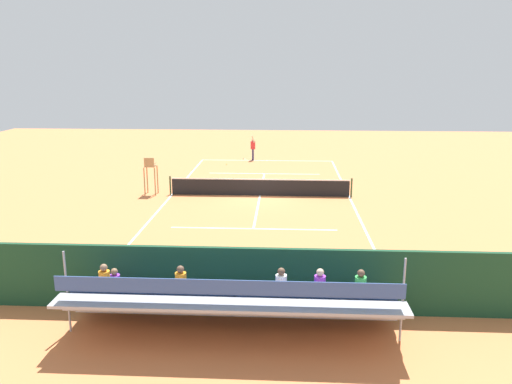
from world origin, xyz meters
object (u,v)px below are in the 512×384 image
tennis_racket (245,159)px  tennis_ball_near (227,164)px  umpire_chair (150,172)px  tennis_net (260,187)px  courtside_bench (326,285)px  bleacher_stand (232,302)px  tennis_player (253,147)px  equipment_bag (259,297)px

tennis_racket → tennis_ball_near: tennis_ball_near is taller
umpire_chair → tennis_ball_near: umpire_chair is taller
tennis_net → courtside_bench: (-2.68, 13.27, 0.06)m
bleacher_stand → tennis_player: bleacher_stand is taller
umpire_chair → equipment_bag: size_ratio=2.38×
tennis_player → tennis_racket: (0.65, -0.17, -1.00)m
tennis_net → courtside_bench: tennis_net is taller
umpire_chair → tennis_racket: (-4.46, -11.40, -1.30)m
courtside_bench → tennis_player: 24.77m
courtside_bench → equipment_bag: size_ratio=2.00×
tennis_net → umpire_chair: bearing=0.2°
tennis_racket → umpire_chair: bearing=68.6°
tennis_player → bleacher_stand: bearing=92.3°
courtside_bench → tennis_ball_near: courtside_bench is taller
umpire_chair → tennis_racket: umpire_chair is taller
umpire_chair → bleacher_stand: bearing=112.0°
umpire_chair → tennis_racket: 12.31m
bleacher_stand → tennis_net: bearing=-90.1°
bleacher_stand → equipment_bag: bleacher_stand is taller
tennis_net → tennis_racket: (1.74, -11.38, -0.49)m
tennis_net → courtside_bench: size_ratio=5.72×
tennis_ball_near → bleacher_stand: bearing=96.8°
courtside_bench → tennis_ball_near: bearing=-76.0°
tennis_net → tennis_player: (1.09, -11.21, 0.51)m
bleacher_stand → tennis_ball_near: bearing=-83.2°
bleacher_stand → umpire_chair: bleacher_stand is taller
bleacher_stand → umpire_chair: 16.52m
umpire_chair → tennis_ball_near: size_ratio=32.42×
umpire_chair → courtside_bench: size_ratio=1.19×
equipment_bag → courtside_bench: bearing=-176.5°
courtside_bench → tennis_ball_near: size_ratio=27.27×
tennis_net → tennis_ball_near: (2.92, -9.16, -0.47)m
tennis_ball_near → courtside_bench: bearing=104.0°
umpire_chair → equipment_bag: 15.05m
tennis_ball_near → tennis_net: bearing=107.7°
bleacher_stand → tennis_player: bearing=-87.7°
courtside_bench → tennis_net: bearing=-78.6°
tennis_net → bleacher_stand: (0.02, 15.34, 0.42)m
tennis_player → courtside_bench: bearing=98.8°
courtside_bench → tennis_racket: (4.42, -24.65, -0.54)m
courtside_bench → tennis_ball_near: 23.13m
courtside_bench → tennis_racket: courtside_bench is taller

